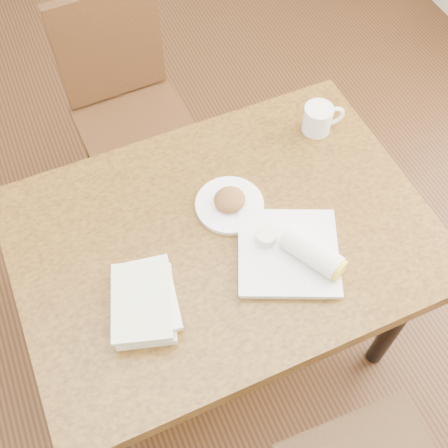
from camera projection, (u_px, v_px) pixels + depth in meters
name	position (u px, v px, depth m)	size (l,w,h in m)	color
ground	(224.00, 333.00, 2.24)	(4.00, 5.00, 0.01)	#472814
table	(224.00, 248.00, 1.67)	(1.19, 0.85, 0.75)	brown
chair_far	(126.00, 101.00, 2.17)	(0.43, 0.43, 0.95)	#4C2E15
plate_scone	(230.00, 203.00, 1.64)	(0.20, 0.20, 0.06)	white
coffee_mug	(319.00, 118.00, 1.78)	(0.14, 0.09, 0.09)	white
plate_burrito	(295.00, 252.00, 1.54)	(0.37, 0.37, 0.09)	white
book_stack	(144.00, 302.00, 1.46)	(0.22, 0.26, 0.06)	white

